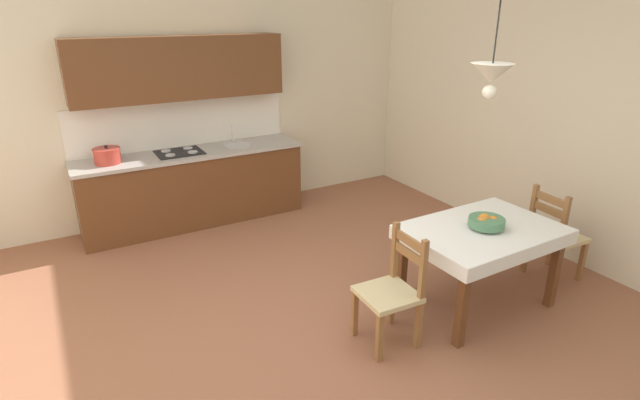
# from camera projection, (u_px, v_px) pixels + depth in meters

# --- Properties ---
(ground_plane) EXTENTS (6.37, 6.79, 0.10)m
(ground_plane) POSITION_uv_depth(u_px,v_px,m) (326.00, 339.00, 4.08)
(ground_plane) COLOR #935B42
(wall_back) EXTENTS (6.37, 0.12, 4.05)m
(wall_back) POSITION_uv_depth(u_px,v_px,m) (192.00, 49.00, 5.88)
(wall_back) COLOR beige
(wall_back) RESTS_ON ground_plane
(wall_right) EXTENTS (0.12, 6.79, 4.05)m
(wall_right) POSITION_uv_depth(u_px,v_px,m) (596.00, 60.00, 4.69)
(wall_right) COLOR beige
(wall_right) RESTS_ON ground_plane
(kitchen_cabinetry) EXTENTS (2.65, 0.63, 2.20)m
(kitchen_cabinetry) POSITION_uv_depth(u_px,v_px,m) (189.00, 154.00, 5.93)
(kitchen_cabinetry) COLOR brown
(kitchen_cabinetry) RESTS_ON ground_plane
(dining_table) EXTENTS (1.32, 0.93, 0.75)m
(dining_table) POSITION_uv_depth(u_px,v_px,m) (481.00, 242.00, 4.26)
(dining_table) COLOR brown
(dining_table) RESTS_ON ground_plane
(dining_chair_window_side) EXTENTS (0.45, 0.45, 0.93)m
(dining_chair_window_side) POSITION_uv_depth(u_px,v_px,m) (554.00, 236.00, 4.78)
(dining_chair_window_side) COLOR #D1BC89
(dining_chair_window_side) RESTS_ON ground_plane
(dining_chair_tv_side) EXTENTS (0.44, 0.44, 0.93)m
(dining_chair_tv_side) POSITION_uv_depth(u_px,v_px,m) (392.00, 292.00, 3.85)
(dining_chair_tv_side) COLOR #D1BC89
(dining_chair_tv_side) RESTS_ON ground_plane
(fruit_bowl) EXTENTS (0.30, 0.30, 0.12)m
(fruit_bowl) POSITION_uv_depth(u_px,v_px,m) (486.00, 222.00, 4.17)
(fruit_bowl) COLOR #4C7F5B
(fruit_bowl) RESTS_ON dining_table
(pendant_lamp) EXTENTS (0.32, 0.32, 0.80)m
(pendant_lamp) POSITION_uv_depth(u_px,v_px,m) (492.00, 74.00, 3.67)
(pendant_lamp) COLOR black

